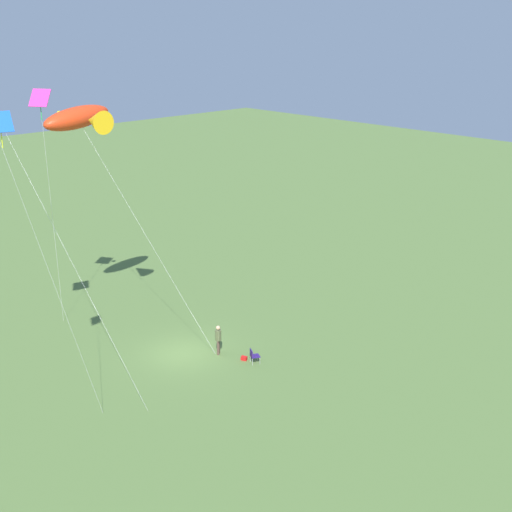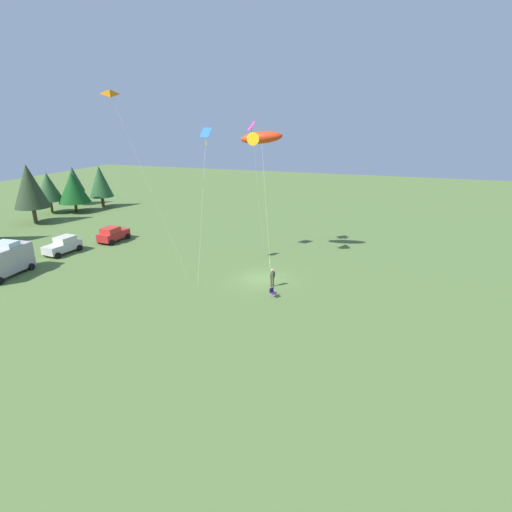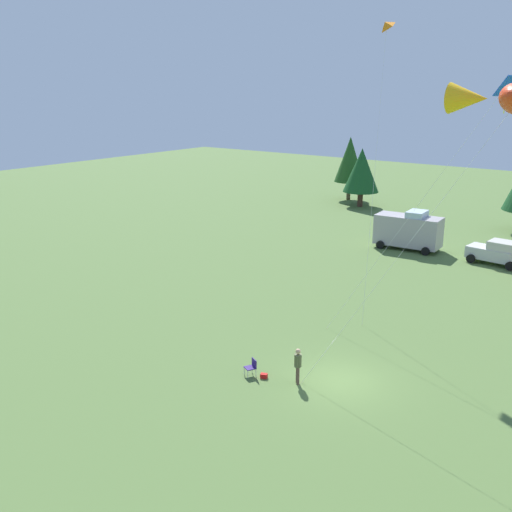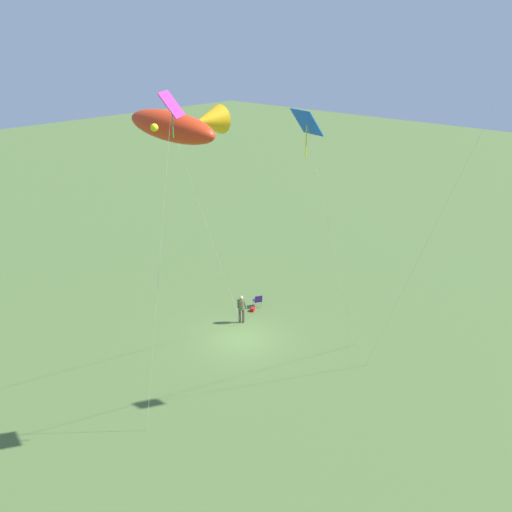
# 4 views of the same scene
# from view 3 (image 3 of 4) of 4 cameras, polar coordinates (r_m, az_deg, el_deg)

# --- Properties ---
(ground_plane) EXTENTS (160.00, 160.00, 0.00)m
(ground_plane) POSITION_cam_3_polar(r_m,az_deg,el_deg) (29.00, 8.00, -11.66)
(ground_plane) COLOR #4F6B35
(person_kite_flyer) EXTENTS (0.52, 0.49, 1.74)m
(person_kite_flyer) POSITION_cam_3_polar(r_m,az_deg,el_deg) (28.11, 4.00, -10.15)
(person_kite_flyer) COLOR brown
(person_kite_flyer) RESTS_ON ground
(folding_chair) EXTENTS (0.65, 0.65, 0.82)m
(folding_chair) POSITION_cam_3_polar(r_m,az_deg,el_deg) (28.98, -0.41, -10.44)
(folding_chair) COLOR navy
(folding_chair) RESTS_ON ground
(backpack_on_grass) EXTENTS (0.38, 0.32, 0.22)m
(backpack_on_grass) POSITION_cam_3_polar(r_m,az_deg,el_deg) (28.91, 0.76, -11.34)
(backpack_on_grass) COLOR red
(backpack_on_grass) RESTS_ON ground
(van_motorhome_grey) EXTENTS (5.55, 2.93, 3.34)m
(van_motorhome_grey) POSITION_cam_3_polar(r_m,az_deg,el_deg) (52.05, 14.32, 2.41)
(van_motorhome_grey) COLOR #A79FA2
(van_motorhome_grey) RESTS_ON ground
(car_silver_compact) EXTENTS (4.35, 2.55, 1.89)m
(car_silver_compact) POSITION_cam_3_polar(r_m,az_deg,el_deg) (49.83, 22.00, 0.32)
(car_silver_compact) COLOR beige
(car_silver_compact) RESTS_ON ground
(kite_large_fish) EXTENTS (8.71, 5.66, 13.66)m
(kite_large_fish) POSITION_cam_3_polar(r_m,az_deg,el_deg) (25.63, 22.75, 13.64)
(kite_large_fish) COLOR red
(kite_large_fish) RESTS_ON ground
(kite_delta_orange) EXTENTS (2.79, 5.83, 17.14)m
(kite_delta_orange) POSITION_cam_3_polar(r_m,az_deg,el_deg) (38.42, 12.14, 20.58)
(kite_delta_orange) COLOR orange
(kite_delta_orange) RESTS_ON ground
(kite_diamond_blue) EXTENTS (8.32, 2.90, 13.82)m
(kite_diamond_blue) POSITION_cam_3_polar(r_m,az_deg,el_deg) (31.08, 22.29, 14.08)
(kite_diamond_blue) COLOR blue
(kite_diamond_blue) RESTS_ON ground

